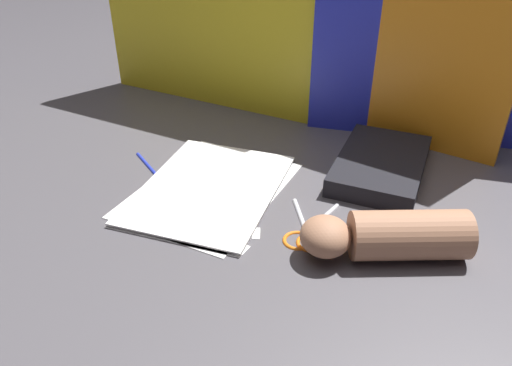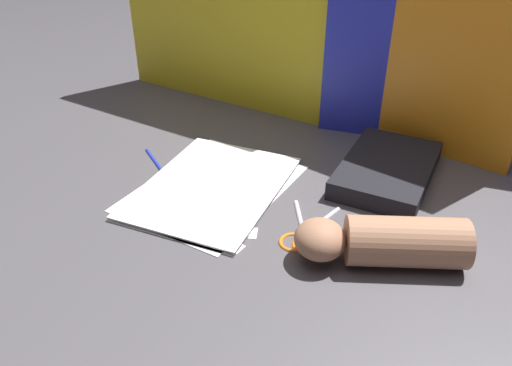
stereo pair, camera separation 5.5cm
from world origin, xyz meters
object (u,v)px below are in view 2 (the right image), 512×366
(hand_forearm, at_px, (384,241))
(paper_stack, at_px, (213,187))
(book_closed, at_px, (387,170))
(scissors, at_px, (304,234))

(hand_forearm, bearing_deg, paper_stack, 169.01)
(hand_forearm, bearing_deg, book_closed, 101.59)
(paper_stack, xyz_separation_m, hand_forearm, (0.35, -0.07, 0.04))
(paper_stack, relative_size, book_closed, 1.33)
(scissors, bearing_deg, hand_forearm, -2.70)
(scissors, xyz_separation_m, hand_forearm, (0.13, -0.01, 0.04))
(book_closed, xyz_separation_m, scissors, (-0.08, -0.25, -0.01))
(scissors, bearing_deg, paper_stack, 164.09)
(paper_stack, bearing_deg, book_closed, 32.83)
(book_closed, bearing_deg, hand_forearm, -78.41)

